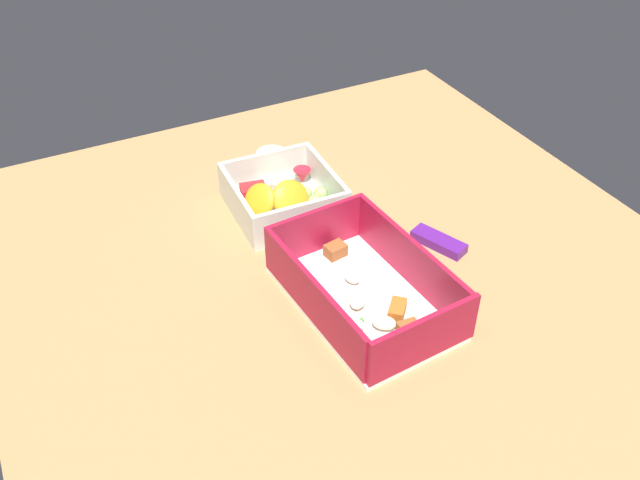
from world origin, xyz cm
name	(u,v)px	position (x,y,z in cm)	size (l,w,h in cm)	color
table_surface	(335,265)	(0.00, 0.00, 1.00)	(80.00, 80.00, 2.00)	#9E7547
pasta_container	(363,292)	(8.59, -1.10, 4.09)	(22.21, 14.81, 6.52)	white
fruit_bowl	(284,197)	(-12.25, -1.23, 3.90)	(14.21, 13.85, 5.38)	silver
candy_bar	(439,242)	(3.50, 12.64, 2.60)	(7.00, 2.40, 1.20)	#51197A
paper_cup_liner	(271,159)	(-23.13, 1.81, 3.02)	(4.29, 4.29, 2.04)	white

